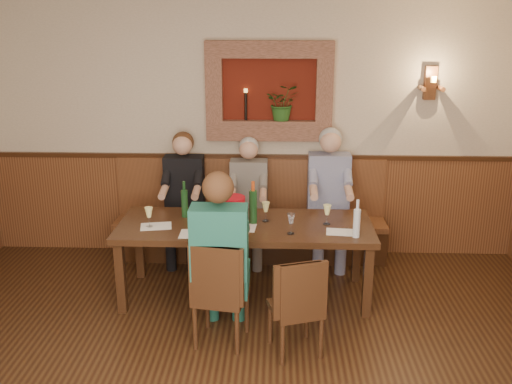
% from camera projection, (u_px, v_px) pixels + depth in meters
% --- Properties ---
extents(room_shell, '(6.04, 6.04, 2.82)m').
position_uv_depth(room_shell, '(226.00, 152.00, 3.28)').
color(room_shell, '#C1B092').
rests_on(room_shell, ground).
extents(wainscoting, '(6.02, 6.02, 1.15)m').
position_uv_depth(wainscoting, '(229.00, 348.00, 3.68)').
color(wainscoting, '#522C17').
rests_on(wainscoting, ground).
extents(wall_niche, '(1.36, 0.30, 1.06)m').
position_uv_depth(wall_niche, '(273.00, 96.00, 6.11)').
color(wall_niche, '#57160C').
rests_on(wall_niche, ground).
extents(wall_sconce, '(0.25, 0.20, 0.35)m').
position_uv_depth(wall_sconce, '(431.00, 84.00, 5.99)').
color(wall_sconce, '#522C17').
rests_on(wall_sconce, ground).
extents(dining_table, '(2.40, 0.90, 0.75)m').
position_uv_depth(dining_table, '(245.00, 231.00, 5.41)').
color(dining_table, black).
rests_on(dining_table, ground).
extents(bench, '(3.00, 0.45, 1.11)m').
position_uv_depth(bench, '(250.00, 229.00, 6.42)').
color(bench, '#381E0F').
rests_on(bench, ground).
extents(chair_near_left, '(0.48, 0.48, 0.93)m').
position_uv_depth(chair_near_left, '(221.00, 313.00, 4.74)').
color(chair_near_left, black).
rests_on(chair_near_left, ground).
extents(chair_near_right, '(0.48, 0.48, 0.86)m').
position_uv_depth(chair_near_right, '(296.00, 325.00, 4.60)').
color(chair_near_right, black).
rests_on(chair_near_right, ground).
extents(person_bench_left, '(0.43, 0.52, 1.44)m').
position_uv_depth(person_bench_left, '(184.00, 209.00, 6.26)').
color(person_bench_left, black).
rests_on(person_bench_left, ground).
extents(person_bench_mid, '(0.40, 0.50, 1.39)m').
position_uv_depth(person_bench_mid, '(249.00, 212.00, 6.24)').
color(person_bench_mid, '#5F5C57').
rests_on(person_bench_mid, ground).
extents(person_bench_right, '(0.45, 0.55, 1.50)m').
position_uv_depth(person_bench_right, '(328.00, 209.00, 6.19)').
color(person_bench_right, navy).
rests_on(person_bench_right, ground).
extents(person_chair_front, '(0.45, 0.56, 1.50)m').
position_uv_depth(person_chair_front, '(221.00, 271.00, 4.69)').
color(person_chair_front, '#184955').
rests_on(person_chair_front, ground).
extents(spittoon_bucket, '(0.29, 0.29, 0.27)m').
position_uv_depth(spittoon_bucket, '(232.00, 211.00, 5.33)').
color(spittoon_bucket, red).
rests_on(spittoon_bucket, dining_table).
extents(wine_bottle_green_a, '(0.10, 0.10, 0.41)m').
position_uv_depth(wine_bottle_green_a, '(253.00, 206.00, 5.36)').
color(wine_bottle_green_a, '#19471E').
rests_on(wine_bottle_green_a, dining_table).
extents(wine_bottle_green_b, '(0.08, 0.08, 0.36)m').
position_uv_depth(wine_bottle_green_b, '(185.00, 203.00, 5.53)').
color(wine_bottle_green_b, '#19471E').
rests_on(wine_bottle_green_b, dining_table).
extents(water_bottle, '(0.07, 0.07, 0.35)m').
position_uv_depth(water_bottle, '(357.00, 222.00, 5.03)').
color(water_bottle, silver).
rests_on(water_bottle, dining_table).
extents(tasting_sheet_a, '(0.32, 0.25, 0.00)m').
position_uv_depth(tasting_sheet_a, '(156.00, 226.00, 5.32)').
color(tasting_sheet_a, white).
rests_on(tasting_sheet_a, dining_table).
extents(tasting_sheet_b, '(0.32, 0.24, 0.00)m').
position_uv_depth(tasting_sheet_b, '(239.00, 228.00, 5.29)').
color(tasting_sheet_b, white).
rests_on(tasting_sheet_b, dining_table).
extents(tasting_sheet_c, '(0.27, 0.20, 0.00)m').
position_uv_depth(tasting_sheet_c, '(340.00, 232.00, 5.18)').
color(tasting_sheet_c, white).
rests_on(tasting_sheet_c, dining_table).
extents(tasting_sheet_d, '(0.32, 0.23, 0.00)m').
position_uv_depth(tasting_sheet_d, '(197.00, 234.00, 5.14)').
color(tasting_sheet_d, white).
rests_on(tasting_sheet_d, dining_table).
extents(wine_glass_0, '(0.08, 0.08, 0.19)m').
position_uv_depth(wine_glass_0, '(221.00, 209.00, 5.50)').
color(wine_glass_0, white).
rests_on(wine_glass_0, dining_table).
extents(wine_glass_1, '(0.08, 0.08, 0.19)m').
position_uv_depth(wine_glass_1, '(327.00, 215.00, 5.35)').
color(wine_glass_1, '#FFFD98').
rests_on(wine_glass_1, dining_table).
extents(wine_glass_2, '(0.08, 0.08, 0.19)m').
position_uv_depth(wine_glass_2, '(357.00, 221.00, 5.18)').
color(wine_glass_2, white).
rests_on(wine_glass_2, dining_table).
extents(wine_glass_3, '(0.08, 0.08, 0.19)m').
position_uv_depth(wine_glass_3, '(149.00, 217.00, 5.28)').
color(wine_glass_3, '#FFFD98').
rests_on(wine_glass_3, dining_table).
extents(wine_glass_4, '(0.08, 0.08, 0.19)m').
position_uv_depth(wine_glass_4, '(291.00, 224.00, 5.12)').
color(wine_glass_4, white).
rests_on(wine_glass_4, dining_table).
extents(wine_glass_5, '(0.08, 0.08, 0.19)m').
position_uv_depth(wine_glass_5, '(229.00, 228.00, 5.03)').
color(wine_glass_5, '#FFFD98').
rests_on(wine_glass_5, dining_table).
extents(wine_glass_6, '(0.08, 0.08, 0.19)m').
position_uv_depth(wine_glass_6, '(266.00, 212.00, 5.43)').
color(wine_glass_6, '#FFFD98').
rests_on(wine_glass_6, dining_table).
extents(wine_glass_7, '(0.08, 0.08, 0.19)m').
position_uv_depth(wine_glass_7, '(243.00, 221.00, 5.18)').
color(wine_glass_7, '#FFFD98').
rests_on(wine_glass_7, dining_table).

